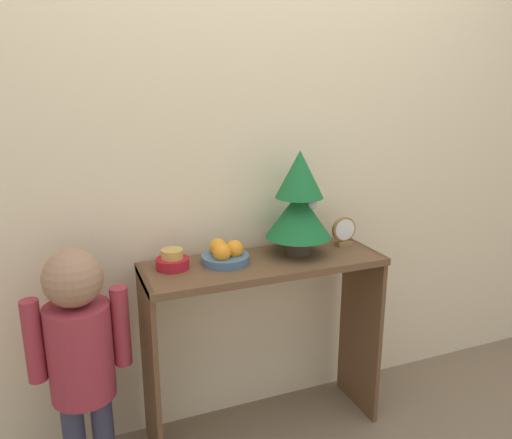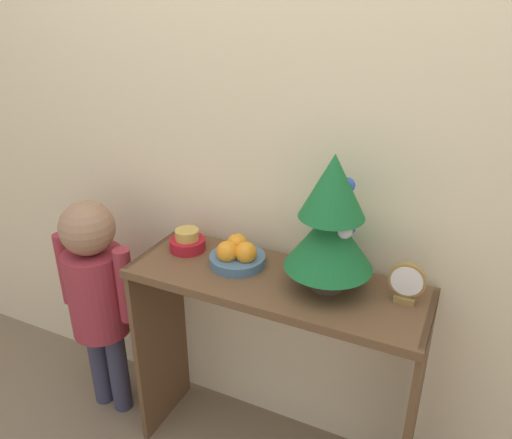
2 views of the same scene
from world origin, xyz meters
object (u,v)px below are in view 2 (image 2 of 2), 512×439
at_px(fruit_bowl, 237,255).
at_px(child_figure, 97,288).
at_px(mini_tree, 331,222).
at_px(desk_clock, 407,283).
at_px(singing_bowl, 187,242).

distance_m(fruit_bowl, child_figure, 0.64).
xyz_separation_m(mini_tree, desk_clock, (0.24, 0.02, -0.16)).
distance_m(fruit_bowl, singing_bowl, 0.21).
bearing_deg(child_figure, mini_tree, 5.01).
xyz_separation_m(mini_tree, singing_bowl, (-0.54, 0.03, -0.20)).
bearing_deg(singing_bowl, mini_tree, -2.72).
relative_size(mini_tree, singing_bowl, 3.40).
height_order(desk_clock, child_figure, child_figure).
bearing_deg(child_figure, singing_bowl, 15.81).
xyz_separation_m(fruit_bowl, child_figure, (-0.59, -0.09, -0.24)).
height_order(mini_tree, child_figure, mini_tree).
xyz_separation_m(desk_clock, child_figure, (-1.15, -0.10, -0.27)).
bearing_deg(child_figure, fruit_bowl, 8.58).
xyz_separation_m(mini_tree, fruit_bowl, (-0.33, 0.01, -0.19)).
bearing_deg(singing_bowl, desk_clock, -0.10).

